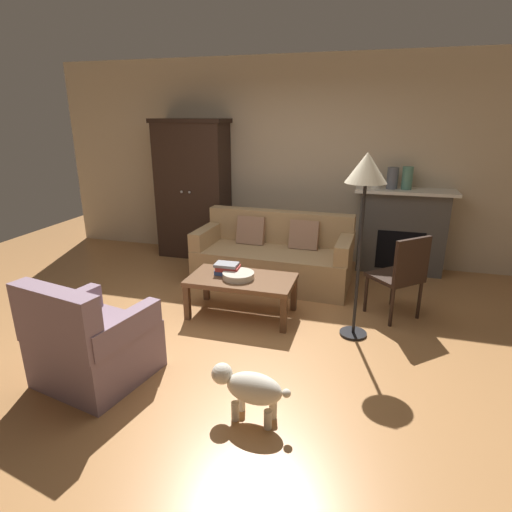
{
  "coord_description": "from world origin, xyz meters",
  "views": [
    {
      "loc": [
        1.16,
        -3.42,
        2.02
      ],
      "look_at": [
        -0.03,
        0.79,
        0.55
      ],
      "focal_mm": 29.32,
      "sensor_mm": 36.0,
      "label": 1
    }
  ],
  "objects_px": {
    "armoire": "(193,189)",
    "mantel_vase_jade": "(407,178)",
    "fireplace": "(401,230)",
    "couch": "(274,258)",
    "dog": "(250,388)",
    "mantel_vase_slate": "(392,178)",
    "fruit_bowl": "(238,275)",
    "coffee_table": "(242,282)",
    "mantel_vase_cream": "(376,181)",
    "side_chair_wooden": "(402,272)",
    "book_stack": "(228,269)",
    "armchair_near_left": "(91,344)",
    "floor_lamp": "(366,180)"
  },
  "relations": [
    {
      "from": "fruit_bowl",
      "to": "coffee_table",
      "type": "bearing_deg",
      "value": 51.95
    },
    {
      "from": "book_stack",
      "to": "mantel_vase_slate",
      "type": "distance_m",
      "value": 2.54
    },
    {
      "from": "coffee_table",
      "to": "mantel_vase_cream",
      "type": "distance_m",
      "value": 2.39
    },
    {
      "from": "fruit_bowl",
      "to": "mantel_vase_jade",
      "type": "distance_m",
      "value": 2.64
    },
    {
      "from": "coffee_table",
      "to": "armchair_near_left",
      "type": "relative_size",
      "value": 1.22
    },
    {
      "from": "fireplace",
      "to": "mantel_vase_jade",
      "type": "height_order",
      "value": "mantel_vase_jade"
    },
    {
      "from": "armoire",
      "to": "mantel_vase_slate",
      "type": "relative_size",
      "value": 7.22
    },
    {
      "from": "armoire",
      "to": "coffee_table",
      "type": "xyz_separation_m",
      "value": [
        1.31,
        -1.78,
        -0.63
      ]
    },
    {
      "from": "mantel_vase_cream",
      "to": "floor_lamp",
      "type": "xyz_separation_m",
      "value": [
        -0.09,
        -1.97,
        0.28
      ]
    },
    {
      "from": "book_stack",
      "to": "side_chair_wooden",
      "type": "bearing_deg",
      "value": 9.63
    },
    {
      "from": "mantel_vase_jade",
      "to": "fireplace",
      "type": "bearing_deg",
      "value": 90.0
    },
    {
      "from": "coffee_table",
      "to": "mantel_vase_slate",
      "type": "bearing_deg",
      "value": 51.59
    },
    {
      "from": "armoire",
      "to": "fireplace",
      "type": "bearing_deg",
      "value": 1.51
    },
    {
      "from": "couch",
      "to": "dog",
      "type": "distance_m",
      "value": 2.58
    },
    {
      "from": "armchair_near_left",
      "to": "dog",
      "type": "height_order",
      "value": "armchair_near_left"
    },
    {
      "from": "book_stack",
      "to": "side_chair_wooden",
      "type": "distance_m",
      "value": 1.79
    },
    {
      "from": "armchair_near_left",
      "to": "side_chair_wooden",
      "type": "distance_m",
      "value": 2.98
    },
    {
      "from": "couch",
      "to": "mantel_vase_slate",
      "type": "height_order",
      "value": "mantel_vase_slate"
    },
    {
      "from": "couch",
      "to": "fruit_bowl",
      "type": "distance_m",
      "value": 1.06
    },
    {
      "from": "armoire",
      "to": "coffee_table",
      "type": "height_order",
      "value": "armoire"
    },
    {
      "from": "fruit_bowl",
      "to": "mantel_vase_cream",
      "type": "xyz_separation_m",
      "value": [
        1.29,
        1.87,
        0.76
      ]
    },
    {
      "from": "floor_lamp",
      "to": "dog",
      "type": "relative_size",
      "value": 3.02
    },
    {
      "from": "armoire",
      "to": "side_chair_wooden",
      "type": "distance_m",
      "value": 3.27
    },
    {
      "from": "dog",
      "to": "coffee_table",
      "type": "bearing_deg",
      "value": 109.73
    },
    {
      "from": "book_stack",
      "to": "dog",
      "type": "height_order",
      "value": "book_stack"
    },
    {
      "from": "fireplace",
      "to": "mantel_vase_jade",
      "type": "bearing_deg",
      "value": -90.0
    },
    {
      "from": "mantel_vase_cream",
      "to": "side_chair_wooden",
      "type": "distance_m",
      "value": 1.67
    },
    {
      "from": "side_chair_wooden",
      "to": "floor_lamp",
      "type": "xyz_separation_m",
      "value": [
        -0.42,
        -0.48,
        0.99
      ]
    },
    {
      "from": "fruit_bowl",
      "to": "fireplace",
      "type": "bearing_deg",
      "value": 48.64
    },
    {
      "from": "armoire",
      "to": "dog",
      "type": "xyz_separation_m",
      "value": [
        1.86,
        -3.31,
        -0.75
      ]
    },
    {
      "from": "fireplace",
      "to": "book_stack",
      "type": "distance_m",
      "value": 2.56
    },
    {
      "from": "coffee_table",
      "to": "armoire",
      "type": "bearing_deg",
      "value": 126.25
    },
    {
      "from": "mantel_vase_slate",
      "to": "armchair_near_left",
      "type": "bearing_deg",
      "value": -124.42
    },
    {
      "from": "couch",
      "to": "mantel_vase_cream",
      "type": "relative_size",
      "value": 10.28
    },
    {
      "from": "fireplace",
      "to": "fruit_bowl",
      "type": "relative_size",
      "value": 3.84
    },
    {
      "from": "fireplace",
      "to": "fruit_bowl",
      "type": "bearing_deg",
      "value": -131.36
    },
    {
      "from": "armoire",
      "to": "mantel_vase_jade",
      "type": "relative_size",
      "value": 6.87
    },
    {
      "from": "couch",
      "to": "floor_lamp",
      "type": "height_order",
      "value": "floor_lamp"
    },
    {
      "from": "couch",
      "to": "armchair_near_left",
      "type": "distance_m",
      "value": 2.6
    },
    {
      "from": "couch",
      "to": "mantel_vase_jade",
      "type": "height_order",
      "value": "mantel_vase_jade"
    },
    {
      "from": "fireplace",
      "to": "coffee_table",
      "type": "distance_m",
      "value": 2.49
    },
    {
      "from": "fireplace",
      "to": "book_stack",
      "type": "relative_size",
      "value": 4.79
    },
    {
      "from": "mantel_vase_cream",
      "to": "side_chair_wooden",
      "type": "xyz_separation_m",
      "value": [
        0.33,
        -1.48,
        -0.7
      ]
    },
    {
      "from": "mantel_vase_slate",
      "to": "side_chair_wooden",
      "type": "relative_size",
      "value": 0.31
    },
    {
      "from": "couch",
      "to": "side_chair_wooden",
      "type": "height_order",
      "value": "side_chair_wooden"
    },
    {
      "from": "dog",
      "to": "mantel_vase_slate",
      "type": "bearing_deg",
      "value": 74.83
    },
    {
      "from": "mantel_vase_jade",
      "to": "side_chair_wooden",
      "type": "height_order",
      "value": "mantel_vase_jade"
    },
    {
      "from": "fireplace",
      "to": "couch",
      "type": "bearing_deg",
      "value": -151.24
    },
    {
      "from": "armoire",
      "to": "mantel_vase_cream",
      "type": "relative_size",
      "value": 10.49
    },
    {
      "from": "armoire",
      "to": "couch",
      "type": "bearing_deg",
      "value": -28.6
    }
  ]
}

